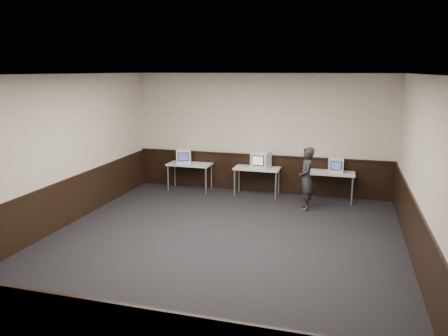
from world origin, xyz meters
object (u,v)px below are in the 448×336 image
Objects in this scene: desk_center at (257,170)px; emac_right at (336,165)px; desk_left at (190,166)px; emac_center at (261,160)px; emac_left at (184,156)px; person at (306,179)px; desk_right at (330,175)px.

emac_right is at bearing 1.08° from desk_center.
desk_left is 1.00× the size of desk_center.
emac_center is 1.27× the size of emac_right.
person is (3.45, -0.91, -0.19)m from emac_left.
desk_center is 1.00× the size of desk_right.
emac_center is (0.11, -0.03, 0.29)m from desk_center.
desk_center is 2.03m from emac_right.
desk_center is 1.65m from person.
desk_left is 1.00× the size of desk_right.
emac_center is at bearing 177.92° from emac_right.
emac_right is 1.15m from person.
desk_right is 2.33× the size of emac_left.
desk_right is 0.79× the size of person.
emac_right is (2.02, 0.04, 0.26)m from desk_center.
emac_left reaches higher than emac_right.
emac_left is 4.09m from emac_right.
emac_right is (0.12, 0.04, 0.26)m from desk_right.
emac_center is (-1.79, -0.03, 0.29)m from desk_right.
emac_right is (3.92, 0.04, 0.26)m from desk_left.
emac_left is at bearing -172.18° from emac_center.
person reaches higher than desk_left.
desk_left is at bearing -115.87° from person.
desk_center is 0.79× the size of person.
desk_center is 0.31m from emac_center.
desk_left is 2.03m from emac_center.
emac_left is at bearing 176.21° from emac_right.
emac_right is at bearing 11.02° from emac_center.
desk_right is at bearing -17.53° from emac_left.
desk_center is 1.90m from desk_right.
desk_center is at bearing 176.89° from emac_right.
desk_center is 2.33× the size of emac_left.
desk_right is at bearing 9.95° from emac_center.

